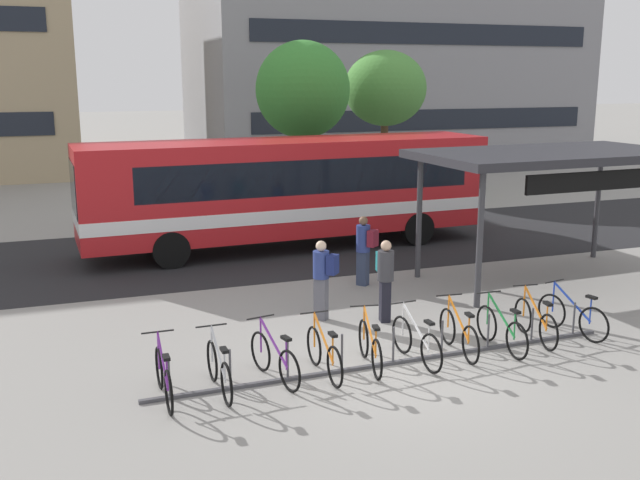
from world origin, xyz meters
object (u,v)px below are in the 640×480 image
at_px(street_tree_0, 303,90).
at_px(parked_bicycle_orange_8, 535,322).
at_px(parked_bicycle_green_7, 501,330).
at_px(parked_bicycle_blue_9, 572,316).
at_px(parked_bicycle_orange_4, 370,347).
at_px(parked_bicycle_orange_6, 459,334).
at_px(parked_bicycle_orange_3, 324,354).
at_px(commuter_navy_pack_2, 323,274).
at_px(street_tree_1, 385,89).
at_px(parked_bicycle_purple_2, 275,359).
at_px(commuter_teal_pack_0, 385,275).
at_px(city_bus, 286,189).
at_px(parked_bicycle_purple_0, 164,378).
at_px(transit_shelter, 551,159).
at_px(parked_bicycle_white_5, 416,342).
at_px(parked_bicycle_silver_1, 219,370).
at_px(commuter_maroon_pack_1, 364,246).

bearing_deg(street_tree_0, parked_bicycle_orange_8, -91.28).
relative_size(parked_bicycle_green_7, parked_bicycle_blue_9, 1.02).
xyz_separation_m(parked_bicycle_orange_4, parked_bicycle_orange_6, (1.80, 0.06, 0.00)).
bearing_deg(parked_bicycle_orange_3, commuter_navy_pack_2, -19.68).
height_order(parked_bicycle_orange_6, parked_bicycle_orange_8, same).
bearing_deg(parked_bicycle_green_7, parked_bicycle_orange_6, 83.94).
bearing_deg(street_tree_1, parked_bicycle_orange_4, -115.46).
bearing_deg(parked_bicycle_orange_3, street_tree_1, -27.68).
relative_size(parked_bicycle_orange_4, street_tree_1, 0.28).
height_order(parked_bicycle_purple_2, commuter_teal_pack_0, commuter_teal_pack_0).
distance_m(city_bus, commuter_teal_pack_0, 7.15).
bearing_deg(parked_bicycle_purple_0, city_bus, -27.88).
distance_m(parked_bicycle_orange_4, parked_bicycle_green_7, 2.65).
distance_m(parked_bicycle_orange_6, transit_shelter, 6.47).
xyz_separation_m(transit_shelter, commuter_navy_pack_2, (-6.29, -1.03, -2.06)).
distance_m(parked_bicycle_white_5, street_tree_1, 19.75).
relative_size(parked_bicycle_orange_8, transit_shelter, 0.26).
relative_size(parked_bicycle_orange_4, street_tree_0, 0.27).
distance_m(parked_bicycle_purple_2, street_tree_1, 20.80).
height_order(parked_bicycle_orange_6, parked_bicycle_green_7, same).
xyz_separation_m(parked_bicycle_silver_1, parked_bicycle_green_7, (5.35, 0.08, 0.00)).
height_order(parked_bicycle_green_7, parked_bicycle_blue_9, same).
height_order(parked_bicycle_purple_0, parked_bicycle_blue_9, same).
bearing_deg(parked_bicycle_silver_1, street_tree_1, -32.78).
xyz_separation_m(parked_bicycle_green_7, commuter_teal_pack_0, (-1.34, 2.26, 0.61)).
distance_m(commuter_maroon_pack_1, commuter_navy_pack_2, 2.78).
xyz_separation_m(transit_shelter, commuter_maroon_pack_1, (-4.45, 1.05, -2.06)).
distance_m(parked_bicycle_orange_6, commuter_teal_pack_0, 2.30).
distance_m(parked_bicycle_silver_1, street_tree_1, 21.43).
height_order(parked_bicycle_white_5, commuter_teal_pack_0, commuter_teal_pack_0).
xyz_separation_m(parked_bicycle_silver_1, parked_bicycle_white_5, (3.57, 0.07, 0.00)).
bearing_deg(parked_bicycle_orange_4, parked_bicycle_blue_9, -77.09).
distance_m(city_bus, commuter_maroon_pack_1, 4.62).
xyz_separation_m(parked_bicycle_purple_2, transit_shelter, (8.14, 3.72, 2.66)).
height_order(parked_bicycle_orange_4, parked_bicycle_white_5, same).
bearing_deg(parked_bicycle_silver_1, commuter_teal_pack_0, -60.51).
relative_size(commuter_navy_pack_2, street_tree_1, 0.28).
bearing_deg(parked_bicycle_green_7, city_bus, 8.51).
relative_size(parked_bicycle_purple_0, commuter_navy_pack_2, 1.02).
bearing_deg(parked_bicycle_white_5, parked_bicycle_silver_1, 87.65).
bearing_deg(commuter_teal_pack_0, commuter_navy_pack_2, -100.91).
height_order(parked_bicycle_orange_6, commuter_teal_pack_0, commuter_teal_pack_0).
xyz_separation_m(parked_bicycle_orange_3, street_tree_0, (4.74, 15.12, 4.11)).
bearing_deg(transit_shelter, parked_bicycle_white_5, -147.36).
xyz_separation_m(street_tree_0, street_tree_1, (4.57, 2.64, -0.02)).
bearing_deg(commuter_teal_pack_0, city_bus, -168.57).
distance_m(parked_bicycle_purple_2, parked_bicycle_orange_4, 1.73).
height_order(commuter_navy_pack_2, street_tree_0, street_tree_0).
xyz_separation_m(parked_bicycle_blue_9, transit_shelter, (1.98, 3.57, 2.66)).
distance_m(transit_shelter, commuter_maroon_pack_1, 5.02).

